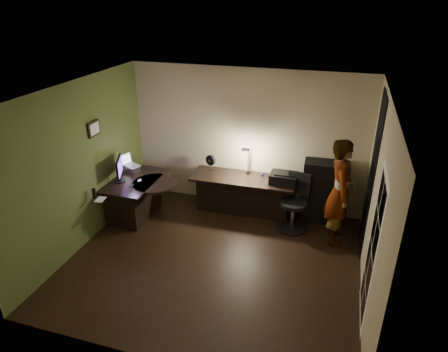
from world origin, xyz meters
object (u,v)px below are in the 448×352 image
(desk_left, at_px, (136,198))
(monitor, at_px, (119,173))
(cabinet, at_px, (324,192))
(office_chair, at_px, (294,203))
(desk_right, at_px, (243,195))
(person, at_px, (340,192))

(desk_left, height_order, monitor, monitor)
(cabinet, distance_m, office_chair, 0.67)
(desk_left, height_order, office_chair, office_chair)
(desk_right, xyz_separation_m, cabinet, (1.49, 0.15, 0.22))
(desk_left, height_order, desk_right, desk_left)
(cabinet, xyz_separation_m, monitor, (-3.58, -1.02, 0.34))
(person, bearing_deg, monitor, 88.16)
(cabinet, bearing_deg, person, -68.31)
(monitor, bearing_deg, person, -16.62)
(monitor, bearing_deg, desk_left, 11.52)
(office_chair, bearing_deg, monitor, -157.70)
(cabinet, relative_size, office_chair, 1.15)
(desk_right, height_order, person, person)
(desk_left, bearing_deg, monitor, -146.00)
(cabinet, bearing_deg, desk_right, -176.15)
(desk_left, height_order, person, person)
(office_chair, bearing_deg, cabinet, 55.54)
(person, bearing_deg, cabinet, 15.67)
(desk_left, relative_size, office_chair, 1.29)
(office_chair, xyz_separation_m, person, (0.75, -0.15, 0.41))
(cabinet, bearing_deg, desk_left, -167.38)
(cabinet, relative_size, person, 0.64)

